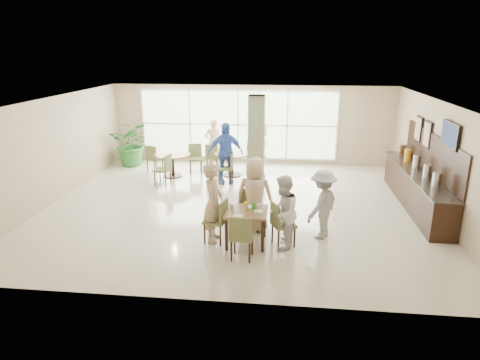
# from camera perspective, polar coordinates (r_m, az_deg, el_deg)

# --- Properties ---
(ground) EXTENTS (10.00, 10.00, 0.00)m
(ground) POSITION_cam_1_polar(r_m,az_deg,el_deg) (11.43, -0.34, -3.46)
(ground) COLOR beige
(ground) RESTS_ON ground
(room_shell) EXTENTS (10.00, 10.00, 10.00)m
(room_shell) POSITION_cam_1_polar(r_m,az_deg,el_deg) (10.95, -0.35, 4.90)
(room_shell) COLOR white
(room_shell) RESTS_ON ground
(window_bank) EXTENTS (7.00, 0.04, 7.00)m
(window_bank) POSITION_cam_1_polar(r_m,az_deg,el_deg) (15.41, -0.28, 7.37)
(window_bank) COLOR silver
(window_bank) RESTS_ON ground
(column) EXTENTS (0.45, 0.45, 2.80)m
(column) POSITION_cam_1_polar(r_m,az_deg,el_deg) (12.14, 2.19, 4.66)
(column) COLOR #747F58
(column) RESTS_ON ground
(main_table) EXTENTS (0.89, 0.89, 0.75)m
(main_table) POSITION_cam_1_polar(r_m,az_deg,el_deg) (9.07, 0.85, -4.72)
(main_table) COLOR brown
(main_table) RESTS_ON ground
(round_table_left) EXTENTS (1.18, 1.18, 0.75)m
(round_table_left) POSITION_cam_1_polar(r_m,az_deg,el_deg) (14.06, -8.99, 2.81)
(round_table_left) COLOR brown
(round_table_left) RESTS_ON ground
(round_table_right) EXTENTS (1.14, 1.14, 0.75)m
(round_table_right) POSITION_cam_1_polar(r_m,az_deg,el_deg) (14.00, -1.07, 2.93)
(round_table_right) COLOR brown
(round_table_right) RESTS_ON ground
(chairs_main_table) EXTENTS (2.03, 1.89, 0.95)m
(chairs_main_table) POSITION_cam_1_polar(r_m,az_deg,el_deg) (9.15, 1.00, -5.70)
(chairs_main_table) COLOR #616C3B
(chairs_main_table) RESTS_ON ground
(chairs_table_left) EXTENTS (1.94, 1.95, 0.95)m
(chairs_table_left) POSITION_cam_1_polar(r_m,az_deg,el_deg) (14.11, -9.17, 2.37)
(chairs_table_left) COLOR #616C3B
(chairs_table_left) RESTS_ON ground
(chairs_table_right) EXTENTS (2.00, 1.90, 0.95)m
(chairs_table_right) POSITION_cam_1_polar(r_m,az_deg,el_deg) (14.07, -1.10, 2.55)
(chairs_table_right) COLOR #616C3B
(chairs_table_right) RESTS_ON ground
(tabletop_clutter) EXTENTS (0.72, 0.77, 0.21)m
(tabletop_clutter) POSITION_cam_1_polar(r_m,az_deg,el_deg) (9.01, 1.16, -3.78)
(tabletop_clutter) COLOR white
(tabletop_clutter) RESTS_ON main_table
(buffet_counter) EXTENTS (0.64, 4.70, 1.95)m
(buffet_counter) POSITION_cam_1_polar(r_m,az_deg,el_deg) (12.17, 22.52, -0.78)
(buffet_counter) COLOR black
(buffet_counter) RESTS_ON ground
(wall_tv) EXTENTS (0.06, 1.00, 0.58)m
(wall_tv) POSITION_cam_1_polar(r_m,az_deg,el_deg) (10.85, 26.23, 5.42)
(wall_tv) COLOR black
(wall_tv) RESTS_ON ground
(framed_art_a) EXTENTS (0.05, 0.55, 0.70)m
(framed_art_a) POSITION_cam_1_polar(r_m,az_deg,el_deg) (12.40, 23.70, 5.60)
(framed_art_a) COLOR black
(framed_art_a) RESTS_ON ground
(framed_art_b) EXTENTS (0.05, 0.55, 0.70)m
(framed_art_b) POSITION_cam_1_polar(r_m,az_deg,el_deg) (13.15, 22.72, 6.31)
(framed_art_b) COLOR black
(framed_art_b) RESTS_ON ground
(potted_plant) EXTENTS (1.56, 1.56, 1.59)m
(potted_plant) POSITION_cam_1_polar(r_m,az_deg,el_deg) (15.67, -14.17, 4.74)
(potted_plant) COLOR #2C6F2E
(potted_plant) RESTS_ON ground
(teen_left) EXTENTS (0.45, 0.66, 1.74)m
(teen_left) POSITION_cam_1_polar(r_m,az_deg,el_deg) (9.17, -3.60, -3.03)
(teen_left) COLOR tan
(teen_left) RESTS_ON ground
(teen_far) EXTENTS (0.89, 0.54, 1.73)m
(teen_far) POSITION_cam_1_polar(r_m,az_deg,el_deg) (9.66, 1.96, -1.98)
(teen_far) COLOR tan
(teen_far) RESTS_ON ground
(teen_right) EXTENTS (0.70, 0.84, 1.58)m
(teen_right) POSITION_cam_1_polar(r_m,az_deg,el_deg) (8.88, 5.72, -4.33)
(teen_right) COLOR white
(teen_right) RESTS_ON ground
(teen_standing) EXTENTS (1.04, 1.16, 1.56)m
(teen_standing) POSITION_cam_1_polar(r_m,az_deg,el_deg) (9.49, 10.92, -3.18)
(teen_standing) COLOR #A2A2A5
(teen_standing) RESTS_ON ground
(adult_a) EXTENTS (1.25, 0.96, 1.89)m
(adult_a) POSITION_cam_1_polar(r_m,az_deg,el_deg) (13.16, -1.98, 3.62)
(adult_a) COLOR #3E61BB
(adult_a) RESTS_ON ground
(adult_b) EXTENTS (1.18, 1.82, 1.81)m
(adult_b) POSITION_cam_1_polar(r_m,az_deg,el_deg) (13.85, 2.57, 4.13)
(adult_b) COLOR white
(adult_b) RESTS_ON ground
(adult_standing) EXTENTS (0.73, 0.62, 1.69)m
(adult_standing) POSITION_cam_1_polar(r_m,az_deg,el_deg) (15.08, -3.57, 4.97)
(adult_standing) COLOR tan
(adult_standing) RESTS_ON ground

